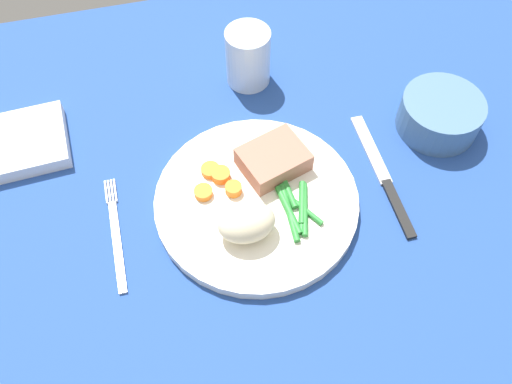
{
  "coord_description": "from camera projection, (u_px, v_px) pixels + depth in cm",
  "views": [
    {
      "loc": [
        -12.34,
        -35.25,
        61.22
      ],
      "look_at": [
        -3.41,
        0.25,
        4.6
      ],
      "focal_mm": 37.22,
      "sensor_mm": 36.0,
      "label": 1
    }
  ],
  "objects": [
    {
      "name": "salad_bowl",
      "position": [
        441.0,
        113.0,
        0.74
      ],
      "size": [
        11.45,
        11.45,
        5.07
      ],
      "color": "#4C7299",
      "rests_on": "dining_table"
    },
    {
      "name": "knife",
      "position": [
        383.0,
        177.0,
        0.72
      ],
      "size": [
        1.7,
        20.5,
        0.64
      ],
      "rotation": [
        0.0,
        0.0,
        -0.04
      ],
      "color": "black",
      "rests_on": "dining_table"
    },
    {
      "name": "dinner_plate",
      "position": [
        256.0,
        200.0,
        0.69
      ],
      "size": [
        26.36,
        26.36,
        1.6
      ],
      "primitive_type": "cylinder",
      "color": "white",
      "rests_on": "dining_table"
    },
    {
      "name": "green_beans",
      "position": [
        296.0,
        206.0,
        0.67
      ],
      "size": [
        4.59,
        10.01,
        0.88
      ],
      "color": "#2D8C38",
      "rests_on": "dinner_plate"
    },
    {
      "name": "fork",
      "position": [
        116.0,
        234.0,
        0.67
      ],
      "size": [
        1.44,
        16.6,
        0.4
      ],
      "rotation": [
        0.0,
        0.0,
        0.08
      ],
      "color": "silver",
      "rests_on": "dining_table"
    },
    {
      "name": "carrot_slices",
      "position": [
        218.0,
        181.0,
        0.69
      ],
      "size": [
        6.12,
        6.09,
        1.26
      ],
      "color": "orange",
      "rests_on": "dinner_plate"
    },
    {
      "name": "dining_table",
      "position": [
        281.0,
        203.0,
        0.71
      ],
      "size": [
        120.0,
        90.0,
        2.0
      ],
      "color": "#234793",
      "rests_on": "ground"
    },
    {
      "name": "meat_portion",
      "position": [
        275.0,
        159.0,
        0.7
      ],
      "size": [
        9.93,
        8.85,
        2.88
      ],
      "primitive_type": "cube",
      "rotation": [
        0.0,
        0.0,
        0.31
      ],
      "color": "#A86B56",
      "rests_on": "dinner_plate"
    },
    {
      "name": "water_glass",
      "position": [
        248.0,
        60.0,
        0.79
      ],
      "size": [
        6.63,
        6.63,
        8.87
      ],
      "color": "silver",
      "rests_on": "dining_table"
    },
    {
      "name": "mashed_potatoes",
      "position": [
        246.0,
        222.0,
        0.64
      ],
      "size": [
        7.05,
        5.28,
        4.61
      ],
      "primitive_type": "ellipsoid",
      "color": "beige",
      "rests_on": "dinner_plate"
    },
    {
      "name": "napkin",
      "position": [
        26.0,
        142.0,
        0.74
      ],
      "size": [
        11.76,
        11.59,
        2.11
      ],
      "primitive_type": "cube",
      "rotation": [
        0.0,
        0.0,
        0.06
      ],
      "color": "white",
      "rests_on": "dining_table"
    }
  ]
}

